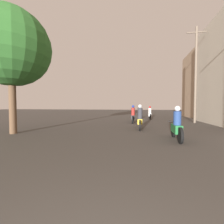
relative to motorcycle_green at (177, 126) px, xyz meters
The scene contains 7 objects.
motorcycle_green is the anchor object (origin of this frame).
motorcycle_yellow 3.40m from the motorcycle_green, 118.15° to the left, with size 0.60×2.11×1.61m.
motorcycle_black 6.94m from the motorcycle_green, 108.63° to the left, with size 0.60×2.10×1.59m.
motorcycle_white 10.86m from the motorcycle_green, 92.61° to the left, with size 0.60×2.14×1.50m.
building_right_far 16.75m from the motorcycle_green, 65.92° to the left, with size 4.01×5.20×8.45m.
utility_pole_far 9.03m from the motorcycle_green, 66.85° to the left, with size 1.60×0.20×8.47m.
street_tree 9.34m from the motorcycle_green, behind, with size 4.11×4.11×6.70m.
Camera 1 is at (0.16, -0.29, 1.51)m, focal length 24.00 mm.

